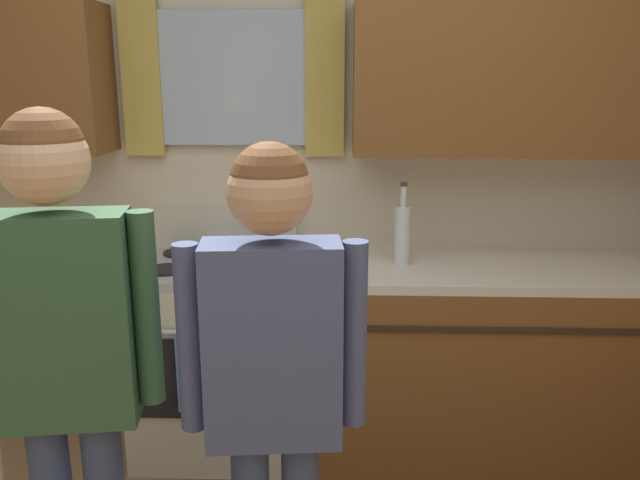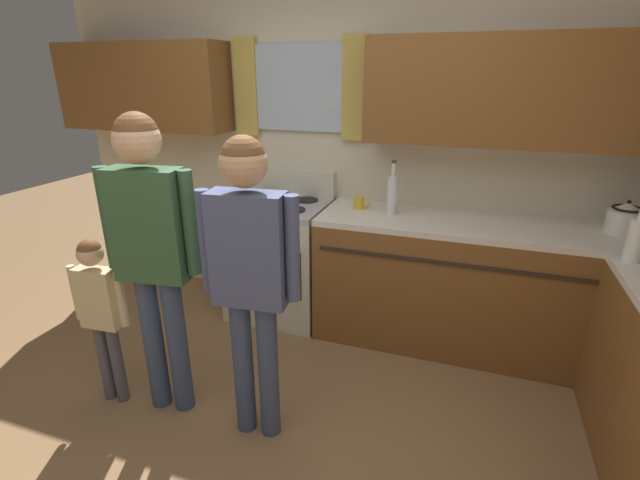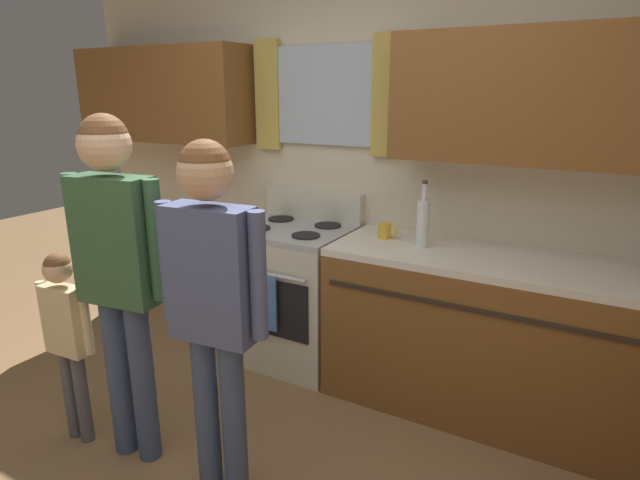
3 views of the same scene
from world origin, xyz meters
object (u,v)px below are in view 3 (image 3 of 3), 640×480
object	(u,v)px
adult_in_plaid	(212,288)
bottle_tall_clear	(423,222)
adult_holding_child	(117,254)
stove_oven	(294,291)
mug_mustard_yellow	(385,231)
small_child	(66,326)

from	to	relation	value
adult_in_plaid	bottle_tall_clear	bearing A→B (deg)	70.20
bottle_tall_clear	adult_holding_child	distance (m)	1.57
stove_oven	bottle_tall_clear	distance (m)	1.02
bottle_tall_clear	mug_mustard_yellow	size ratio (longest dim) A/B	3.05
stove_oven	bottle_tall_clear	bearing A→B (deg)	0.07
bottle_tall_clear	small_child	bearing A→B (deg)	-136.40
stove_oven	mug_mustard_yellow	size ratio (longest dim) A/B	9.15
stove_oven	adult_in_plaid	size ratio (longest dim) A/B	0.70
mug_mustard_yellow	adult_in_plaid	xyz separation A→B (m)	(-0.20, -1.28, 0.04)
adult_holding_child	small_child	bearing A→B (deg)	-169.47
adult_holding_child	bottle_tall_clear	bearing A→B (deg)	50.62
small_child	stove_oven	bearing A→B (deg)	68.59
stove_oven	bottle_tall_clear	xyz separation A→B (m)	(0.84, 0.00, 0.57)
adult_in_plaid	stove_oven	bearing A→B (deg)	108.07
bottle_tall_clear	adult_in_plaid	distance (m)	1.31
mug_mustard_yellow	small_child	xyz separation A→B (m)	(-1.11, -1.33, -0.32)
stove_oven	adult_in_plaid	distance (m)	1.39
adult_in_plaid	small_child	world-z (taller)	adult_in_plaid
bottle_tall_clear	adult_holding_child	size ratio (longest dim) A/B	0.22
mug_mustard_yellow	adult_holding_child	size ratio (longest dim) A/B	0.07
stove_oven	adult_in_plaid	bearing A→B (deg)	-71.93
stove_oven	small_child	xyz separation A→B (m)	(-0.50, -1.28, 0.16)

